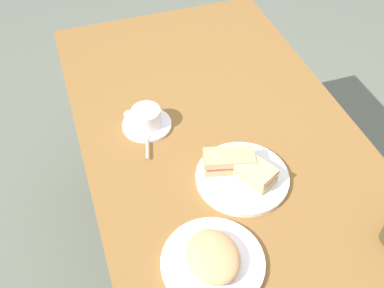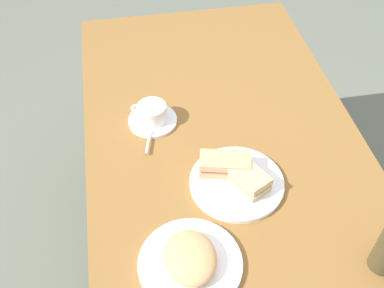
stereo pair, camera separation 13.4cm
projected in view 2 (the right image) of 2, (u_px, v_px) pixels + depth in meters
ground_plane at (212, 246)px, 1.98m from camera, size 6.00×6.00×0.00m
dining_table at (218, 144)px, 1.52m from camera, size 1.33×0.83×0.74m
sandwich_plate at (237, 183)px, 1.27m from camera, size 0.26×0.26×0.01m
sandwich_front at (248, 178)px, 1.24m from camera, size 0.14×0.12×0.05m
sandwich_back at (225, 165)px, 1.27m from camera, size 0.10×0.15×0.05m
coffee_saucer at (153, 120)px, 1.44m from camera, size 0.15×0.15×0.01m
coffee_cup at (152, 112)px, 1.42m from camera, size 0.09×0.11×0.06m
spoon at (149, 137)px, 1.38m from camera, size 0.10×0.04×0.01m
side_plate at (190, 264)px, 1.10m from camera, size 0.25×0.25×0.01m
side_food_pile at (190, 257)px, 1.08m from camera, size 0.15×0.12×0.04m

